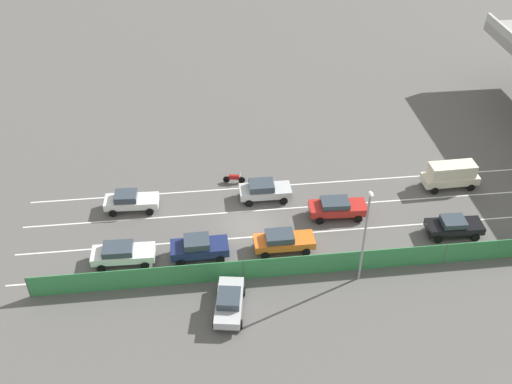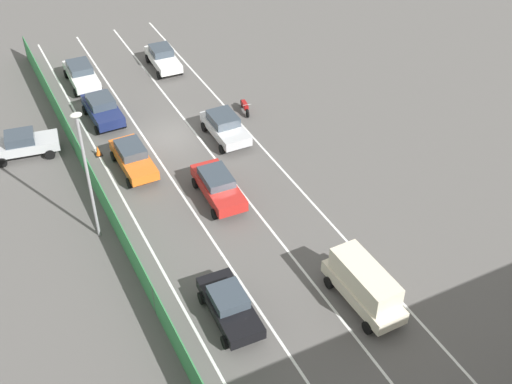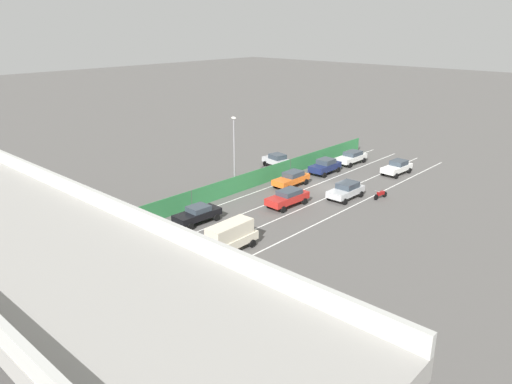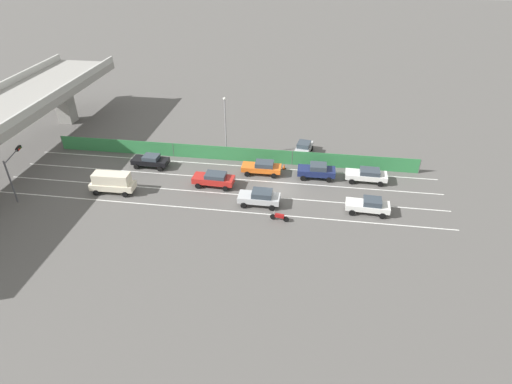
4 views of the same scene
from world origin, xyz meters
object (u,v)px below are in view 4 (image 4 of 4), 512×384
Objects in this scene: street_lamp at (225,122)px; car_sedan_white at (367,175)px; car_taxi_orange at (262,167)px; parked_wagon_silver at (303,148)px; car_sedan_red at (214,179)px; car_sedan_silver at (260,197)px; car_sedan_black at (151,160)px; traffic_light at (14,166)px; car_van_cream at (112,182)px; motorcycle at (280,217)px; traffic_cone at (284,167)px; car_sedan_navy at (317,170)px; car_hatchback_white at (369,205)px.

car_sedan_white is at bearing -102.18° from street_lamp.
parked_wagon_silver is at bearing -38.45° from car_taxi_orange.
parked_wagon_silver is at bearing -45.93° from car_sedan_red.
car_taxi_orange is at bearing 5.48° from car_sedan_silver.
car_sedan_black is 14.44m from traffic_light.
traffic_light is at bearing 124.50° from car_sedan_black.
car_sedan_silver is 0.97× the size of parked_wagon_silver.
motorcycle is (-2.72, -18.59, -0.84)m from car_van_cream.
car_sedan_silver is at bearing -174.52° from car_taxi_orange.
street_lamp reaches higher than car_van_cream.
car_taxi_orange is 2.97m from traffic_cone.
car_sedan_navy reaches higher than car_taxi_orange.
traffic_light is at bearing 103.21° from car_sedan_red.
car_hatchback_white is 0.92× the size of car_van_cream.
car_van_cream reaches higher than car_hatchback_white.
motorcycle is at bearing -148.01° from street_lamp.
car_sedan_silver reaches higher than car_sedan_red.
car_hatchback_white is 0.91× the size of traffic_light.
car_hatchback_white is at bearing -130.29° from traffic_cone.
parked_wagon_silver is at bearing -26.74° from traffic_cone.
car_sedan_silver is 6.39× the size of traffic_cone.
car_sedan_navy is at bearing 40.31° from car_hatchback_white.
car_sedan_black is at bearing 90.49° from car_sedan_white.
car_sedan_silver is 12.23m from street_lamp.
car_van_cream is 10.09m from traffic_light.
traffic_cone is at bearing -12.78° from car_sedan_silver.
street_lamp reaches higher than traffic_cone.
car_sedan_navy reaches higher than parked_wagon_silver.
car_sedan_red is 9.01m from traffic_cone.
parked_wagon_silver is (12.07, 7.24, 0.01)m from car_hatchback_white.
car_sedan_black is at bearing -55.50° from traffic_light.
car_sedan_navy reaches higher than traffic_cone.
car_hatchback_white is 0.99× the size of parked_wagon_silver.
car_hatchback_white is 19.93m from street_lamp.
car_hatchback_white is at bearing -149.04° from parked_wagon_silver.
car_sedan_black is 0.90× the size of traffic_light.
traffic_cone is (8.07, -1.83, -0.60)m from car_sedan_silver.
traffic_cone is at bearing -66.27° from car_van_cream.
car_sedan_red is (2.85, 16.76, 0.02)m from car_hatchback_white.
car_sedan_silver is at bearing -118.19° from car_sedan_red.
car_van_cream is at bearing 105.16° from car_sedan_red.
car_hatchback_white is 26.10m from car_sedan_black.
car_van_cream is at bearing 133.48° from street_lamp.
car_sedan_silver is at bearing -86.11° from traffic_light.
car_sedan_silver is 13.15m from car_sedan_white.
car_sedan_black is 6.48× the size of traffic_cone.
car_sedan_red is (2.89, -10.65, -0.39)m from car_van_cream.
car_sedan_navy is at bearing -20.45° from motorcycle.
traffic_cone is (1.53, 3.92, -0.63)m from car_sedan_navy.
street_lamp is at bearing 102.06° from parked_wagon_silver.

